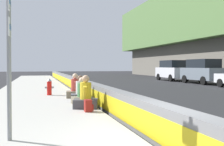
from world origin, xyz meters
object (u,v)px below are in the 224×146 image
Objects in this scene: route_sign_post at (9,38)px; seated_person_far at (75,90)px; seated_person_middle at (82,96)px; backpack at (88,106)px; parked_car_fourth at (203,71)px; seated_person_foreground at (86,98)px; seated_person_rear at (80,93)px; fire_hydrant at (49,86)px; parked_car_midline at (172,70)px.

seated_person_far is at bearing -17.72° from route_sign_post.
seated_person_middle is at bearing 179.05° from seated_person_far.
parked_car_fourth is (13.47, -13.24, 0.85)m from backpack.
seated_person_rear is at bearing -3.36° from seated_person_foreground.
fire_hydrant is at bearing 16.49° from seated_person_middle.
backpack is (-2.89, 0.18, -0.15)m from seated_person_rear.
seated_person_far reaches higher than seated_person_rear.
seated_person_far reaches higher than fire_hydrant.
route_sign_post reaches higher than seated_person_far.
fire_hydrant is 3.04m from seated_person_rear.
seated_person_far is 0.24× the size of parked_car_midline.
fire_hydrant is 0.76× the size of seated_person_far.
parked_car_fourth is at bearing -178.15° from parked_car_midline.
backpack is (-5.69, -1.01, -0.25)m from fire_hydrant.
seated_person_foreground is 0.25× the size of parked_car_fourth.
parked_car_fourth reaches higher than seated_person_rear.
parked_car_midline reaches higher than seated_person_far.
seated_person_far is at bearing -1.88° from backpack.
seated_person_far is 4.21m from backpack.
route_sign_post is 4.82m from seated_person_foreground.
seated_person_far is at bearing 125.26° from parked_car_fourth.
seated_person_foreground is 18.27m from parked_car_fourth.
route_sign_post is at bearing 145.47° from parked_car_midline.
seated_person_foreground reaches higher than seated_person_middle.
seated_person_foreground is at bearing 178.63° from seated_person_far.
seated_person_rear is at bearing -156.95° from fire_hydrant.
parked_car_midline reaches higher than fire_hydrant.
backpack is (-0.83, 0.06, -0.18)m from seated_person_foreground.
seated_person_middle is at bearing -2.23° from seated_person_foreground.
fire_hydrant is 1.88m from seated_person_far.
seated_person_middle is 2.28m from seated_person_far.
seated_person_rear is 0.23× the size of parked_car_fourth.
seated_person_rear reaches higher than fire_hydrant.
backpack is (-1.93, 0.10, -0.14)m from seated_person_middle.
parked_car_fourth and parked_car_midline have the same top height.
seated_person_far is (1.32, 0.04, 0.02)m from seated_person_rear.
parked_car_midline is (5.62, 0.18, 0.00)m from parked_car_fourth.
seated_person_foreground is (3.90, -2.24, -1.72)m from route_sign_post.
fire_hydrant is 0.74× the size of seated_person_foreground.
seated_person_far is 2.90× the size of backpack.
parked_car_fourth is 5.62m from parked_car_midline.
seated_person_foreground is at bearing 176.64° from seated_person_rear.
seated_person_middle is at bearing -2.98° from backpack.
route_sign_post is 7.83m from seated_person_far.
route_sign_post is at bearing 150.09° from seated_person_foreground.
route_sign_post reaches higher than seated_person_foreground.
fire_hydrant is 0.79× the size of seated_person_rear.
backpack is (3.07, -2.19, -1.90)m from route_sign_post.
route_sign_post is at bearing 136.99° from parked_car_fourth.
seated_person_foreground reaches higher than backpack.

